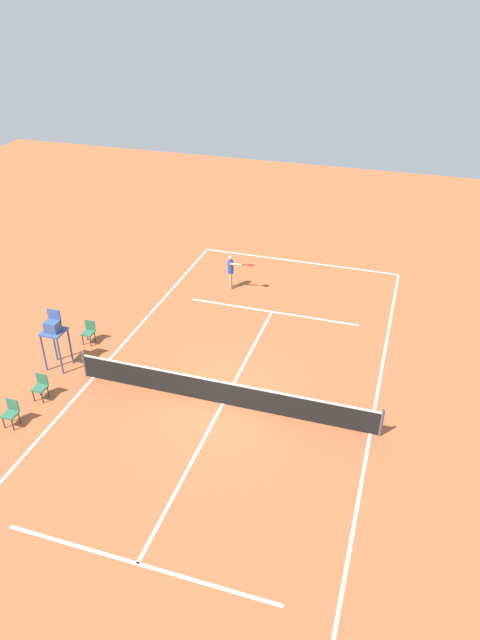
{
  "coord_description": "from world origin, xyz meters",
  "views": [
    {
      "loc": [
        -5.31,
        14.82,
        12.88
      ],
      "look_at": [
        0.74,
        -4.32,
        0.8
      ],
      "focal_mm": 32.32,
      "sensor_mm": 36.0,
      "label": 1
    }
  ],
  "objects_px": {
    "umpire_chair": "(54,331)",
    "courtside_chair_mid": "(89,331)",
    "tennis_ball": "(202,312)",
    "courtside_chair_far": "(11,412)",
    "player_serving": "(232,269)",
    "courtside_chair_near": "(41,386)"
  },
  "relations": [
    {
      "from": "courtside_chair_near",
      "to": "courtside_chair_mid",
      "type": "xyz_separation_m",
      "value": [
        0.25,
        -3.7,
        0.0
      ]
    },
    {
      "from": "tennis_ball",
      "to": "umpire_chair",
      "type": "relative_size",
      "value": 0.03
    },
    {
      "from": "player_serving",
      "to": "courtside_chair_far",
      "type": "distance_m",
      "value": 12.08
    },
    {
      "from": "courtside_chair_near",
      "to": "player_serving",
      "type": "bearing_deg",
      "value": -110.83
    },
    {
      "from": "player_serving",
      "to": "courtside_chair_far",
      "type": "xyz_separation_m",
      "value": [
        3.88,
        11.43,
        -0.49
      ]
    },
    {
      "from": "courtside_chair_far",
      "to": "courtside_chair_mid",
      "type": "bearing_deg",
      "value": -88.44
    },
    {
      "from": "courtside_chair_near",
      "to": "courtside_chair_mid",
      "type": "height_order",
      "value": "same"
    },
    {
      "from": "tennis_ball",
      "to": "umpire_chair",
      "type": "height_order",
      "value": "umpire_chair"
    },
    {
      "from": "courtside_chair_near",
      "to": "umpire_chair",
      "type": "bearing_deg",
      "value": -75.67
    },
    {
      "from": "player_serving",
      "to": "tennis_ball",
      "type": "xyz_separation_m",
      "value": [
        0.53,
        2.64,
        -0.99
      ]
    },
    {
      "from": "player_serving",
      "to": "umpire_chair",
      "type": "relative_size",
      "value": 0.71
    },
    {
      "from": "player_serving",
      "to": "umpire_chair",
      "type": "distance_m",
      "value": 9.13
    },
    {
      "from": "umpire_chair",
      "to": "courtside_chair_mid",
      "type": "bearing_deg",
      "value": -96.98
    },
    {
      "from": "tennis_ball",
      "to": "courtside_chair_far",
      "type": "relative_size",
      "value": 0.07
    },
    {
      "from": "player_serving",
      "to": "tennis_ball",
      "type": "distance_m",
      "value": 2.87
    },
    {
      "from": "courtside_chair_far",
      "to": "courtside_chair_near",
      "type": "bearing_deg",
      "value": -94.06
    },
    {
      "from": "courtside_chair_mid",
      "to": "tennis_ball",
      "type": "bearing_deg",
      "value": -134.29
    },
    {
      "from": "tennis_ball",
      "to": "courtside_chair_far",
      "type": "bearing_deg",
      "value": 69.11
    },
    {
      "from": "tennis_ball",
      "to": "courtside_chair_far",
      "type": "xyz_separation_m",
      "value": [
        3.35,
        8.78,
        0.5
      ]
    },
    {
      "from": "tennis_ball",
      "to": "courtside_chair_near",
      "type": "bearing_deg",
      "value": 65.97
    },
    {
      "from": "courtside_chair_mid",
      "to": "courtside_chair_far",
      "type": "distance_m",
      "value": 5.2
    },
    {
      "from": "player_serving",
      "to": "courtside_chair_near",
      "type": "xyz_separation_m",
      "value": [
        3.78,
        9.92,
        -0.49
      ]
    }
  ]
}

